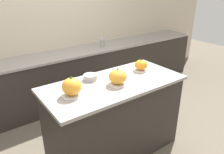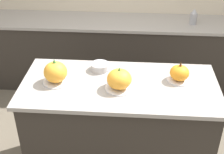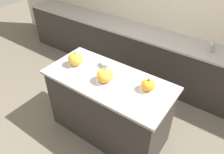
{
  "view_description": "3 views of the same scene",
  "coord_description": "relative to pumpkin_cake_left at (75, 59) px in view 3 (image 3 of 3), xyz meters",
  "views": [
    {
      "loc": [
        -1.32,
        -1.79,
        1.98
      ],
      "look_at": [
        -0.02,
        0.02,
        1.02
      ],
      "focal_mm": 35.0,
      "sensor_mm": 36.0,
      "label": 1
    },
    {
      "loc": [
        0.09,
        -2.13,
        2.35
      ],
      "look_at": [
        -0.06,
        -0.04,
        1.05
      ],
      "focal_mm": 50.0,
      "sensor_mm": 36.0,
      "label": 2
    },
    {
      "loc": [
        1.25,
        -1.67,
        2.58
      ],
      "look_at": [
        0.06,
        -0.01,
        1.02
      ],
      "focal_mm": 35.0,
      "sensor_mm": 36.0,
      "label": 3
    }
  ],
  "objects": [
    {
      "name": "pumpkin_cake_left",
      "position": [
        0.0,
        0.0,
        0.0
      ],
      "size": [
        0.22,
        0.22,
        0.21
      ],
      "color": "silver",
      "rests_on": "kitchen_island"
    },
    {
      "name": "wall_back",
      "position": [
        0.52,
        1.82,
        0.2
      ],
      "size": [
        8.0,
        0.06,
        2.5
      ],
      "color": "beige",
      "rests_on": "ground_plane"
    },
    {
      "name": "back_counter",
      "position": [
        0.52,
        1.49,
        -0.59
      ],
      "size": [
        6.0,
        0.6,
        0.91
      ],
      "color": "#2D2823",
      "rests_on": "ground_plane"
    },
    {
      "name": "kitchen_island",
      "position": [
        0.52,
        0.01,
        -0.57
      ],
      "size": [
        1.62,
        0.76,
        0.96
      ],
      "color": "#2D2823",
      "rests_on": "ground_plane"
    },
    {
      "name": "mixing_bowl",
      "position": [
        0.34,
        0.22,
        -0.06
      ],
      "size": [
        0.16,
        0.16,
        0.06
      ],
      "color": "#ADADB2",
      "rests_on": "kitchen_island"
    },
    {
      "name": "ground_plane",
      "position": [
        0.52,
        0.01,
        -1.05
      ],
      "size": [
        12.0,
        12.0,
        0.0
      ],
      "primitive_type": "plane",
      "color": "#665B4C"
    },
    {
      "name": "pumpkin_cake_right",
      "position": [
        1.01,
        0.1,
        -0.02
      ],
      "size": [
        0.19,
        0.19,
        0.18
      ],
      "color": "silver",
      "rests_on": "kitchen_island"
    },
    {
      "name": "bottle_tall",
      "position": [
        1.33,
        1.47,
        -0.05
      ],
      "size": [
        0.09,
        0.09,
        0.19
      ],
      "color": "#99999E",
      "rests_on": "back_counter"
    },
    {
      "name": "pumpkin_cake_center",
      "position": [
        0.52,
        -0.06,
        -0.01
      ],
      "size": [
        0.23,
        0.23,
        0.19
      ],
      "color": "silver",
      "rests_on": "kitchen_island"
    }
  ]
}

